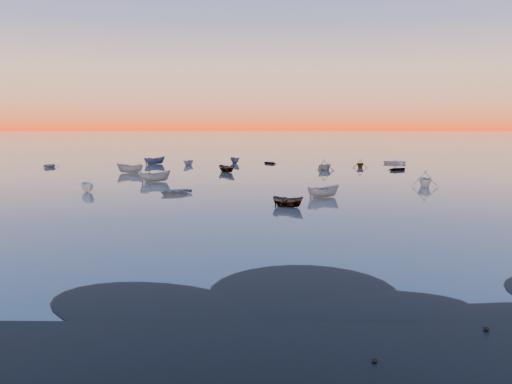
# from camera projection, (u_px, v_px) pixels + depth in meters

# --- Properties ---
(ground) EXTENTS (600.00, 600.00, 0.00)m
(ground) POSITION_uv_depth(u_px,v_px,m) (272.00, 156.00, 122.90)
(ground) COLOR #615851
(ground) RESTS_ON ground
(mud_lobes) EXTENTS (140.00, 6.00, 0.07)m
(mud_lobes) POSITION_uv_depth(u_px,v_px,m) (315.00, 306.00, 22.90)
(mud_lobes) COLOR black
(mud_lobes) RESTS_ON ground
(moored_fleet) EXTENTS (124.00, 58.00, 1.20)m
(moored_fleet) POSITION_uv_depth(u_px,v_px,m) (278.00, 177.00, 76.37)
(moored_fleet) COLOR white
(moored_fleet) RESTS_ON ground
(boat_near_center) EXTENTS (2.83, 4.20, 1.34)m
(boat_near_center) POSITION_uv_depth(u_px,v_px,m) (323.00, 197.00, 55.61)
(boat_near_center) COLOR slate
(boat_near_center) RESTS_ON ground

